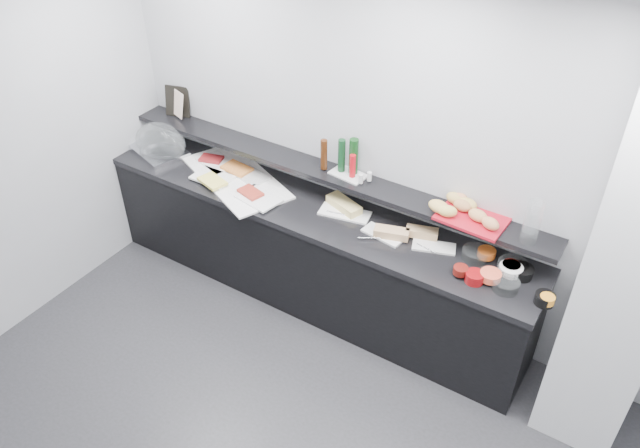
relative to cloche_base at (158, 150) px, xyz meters
The scene contains 57 objects.
back_wall 2.32m from the cloche_base, ahead, with size 5.00×0.02×2.70m, color #A8AAAF.
ceiling 3.34m from the cloche_base, 36.77° to the right, with size 5.00×5.00×0.00m, color white.
column 3.78m from the cloche_base, ahead, with size 0.50×0.50×2.70m, color white.
buffet_cabinet 1.64m from the cloche_base, ahead, with size 3.60×0.60×0.85m, color black.
counter_top 1.56m from the cloche_base, ahead, with size 3.62×0.62×0.05m, color black.
wall_shelf 1.58m from the cloche_base, ahead, with size 3.60×0.25×0.04m, color black.
cloche_base is the anchor object (origin of this frame).
cloche_dome 0.13m from the cloche_base, 11.51° to the right, with size 0.45×0.30×0.34m, color white.
linen_runner 0.83m from the cloche_base, ahead, with size 1.04×0.49×0.01m, color white.
platter_meat_a 0.58m from the cloche_base, 10.79° to the left, with size 0.33×0.22×0.01m, color white.
food_meat_a 0.52m from the cloche_base, 11.98° to the left, with size 0.19×0.12×0.02m, color maroon.
platter_salmon 0.94m from the cloche_base, ahead, with size 0.28×0.19×0.01m, color silver.
food_salmon 0.79m from the cloche_base, ahead, with size 0.24×0.15×0.02m, color orange.
platter_cheese 0.69m from the cloche_base, ahead, with size 0.32×0.21×0.01m, color white.
food_cheese 0.76m from the cloche_base, 11.56° to the right, with size 0.23×0.15×0.02m, color #FCE962.
platter_meat_b 1.19m from the cloche_base, ahead, with size 0.33×0.22×0.01m, color white.
food_meat_b 1.10m from the cloche_base, ahead, with size 0.19×0.12×0.02m, color maroon.
sandwich_plate_left 1.83m from the cloche_base, ahead, with size 0.38×0.16×0.01m, color white.
sandwich_food_left 1.80m from the cloche_base, ahead, with size 0.30×0.11×0.06m, color #E4CB77.
tongs_left 1.78m from the cloche_base, ahead, with size 0.01×0.01×0.16m, color silver.
sandwich_plate_mid 2.19m from the cloche_base, ahead, with size 0.31×0.13×0.01m, color white.
sandwich_food_mid 2.25m from the cloche_base, ahead, with size 0.25×0.09×0.06m, color tan.
tongs_mid 2.13m from the cloche_base, ahead, with size 0.01×0.01×0.16m, color silver.
sandwich_plate_right 2.56m from the cloche_base, ahead, with size 0.30×0.13×0.01m, color silver.
sandwich_food_right 2.43m from the cloche_base, ahead, with size 0.22×0.09×0.06m, color tan.
tongs_right 2.52m from the cloche_base, ahead, with size 0.01×0.01×0.16m, color silver.
bowl_glass_fruit 2.84m from the cloche_base, ahead, with size 0.18×0.18×0.07m, color white.
fill_glass_fruit 2.90m from the cloche_base, ahead, with size 0.12×0.12×0.05m, color #D25B1C.
bowl_black_jam 3.16m from the cloche_base, ahead, with size 0.15×0.15×0.07m, color black.
fill_black_jam 3.09m from the cloche_base, ahead, with size 0.12×0.12×0.05m, color #60140D.
bowl_glass_cream 3.09m from the cloche_base, ahead, with size 0.20×0.20×0.07m, color white.
fill_glass_cream 3.09m from the cloche_base, ahead, with size 0.16×0.16×0.05m, color white.
bowl_red_jam 2.92m from the cloche_base, ahead, with size 0.12×0.12×0.07m, color maroon.
fill_red_jam 2.82m from the cloche_base, ahead, with size 0.10×0.10×0.05m, color #5D120D.
bowl_glass_salmon 3.11m from the cloche_base, ahead, with size 0.17×0.17×0.07m, color white.
fill_glass_salmon 3.00m from the cloche_base, ahead, with size 0.14×0.14×0.05m, color #F25B3B.
bowl_black_fruit 3.36m from the cloche_base, ahead, with size 0.13×0.13×0.07m, color black.
fill_black_fruit 3.38m from the cloche_base, ahead, with size 0.09×0.09×0.05m, color orange.
framed_print 0.45m from the cloche_base, 80.17° to the left, with size 0.22×0.02×0.26m, color black.
print_art 0.44m from the cloche_base, 72.80° to the left, with size 0.19×0.00×0.22m, color beige.
condiment_tray 1.80m from the cloche_base, ahead, with size 0.27×0.17×0.01m, color silver.
bottle_green_a 1.76m from the cloche_base, ahead, with size 0.05×0.05×0.26m, color #0E361A.
bottle_brown 1.63m from the cloche_base, ahead, with size 0.05×0.05×0.24m, color #3C1C0B.
bottle_green_b 1.85m from the cloche_base, ahead, with size 0.07×0.07×0.28m, color #0E3613.
bottle_hot 1.85m from the cloche_base, ahead, with size 0.05×0.05×0.18m, color red.
shaker_salt 1.98m from the cloche_base, ahead, with size 0.03×0.03×0.07m, color silver.
shaker_pepper 1.93m from the cloche_base, ahead, with size 0.04×0.04×0.07m, color silver.
bread_tray 2.77m from the cloche_base, ahead, with size 0.45×0.31×0.02m, color #B31323.
bread_roll_nw 2.61m from the cloche_base, ahead, with size 0.12×0.08×0.08m, color tan.
bread_roll_n 2.64m from the cloche_base, ahead, with size 0.12×0.08×0.08m, color #D38250.
bread_roll_ne 2.71m from the cloche_base, ahead, with size 0.14×0.09×0.08m, color tan.
bread_roll_sw 2.55m from the cloche_base, ahead, with size 0.16×0.10×0.08m, color tan.
bread_roll_s 2.62m from the cloche_base, ahead, with size 0.13×0.08×0.08m, color gold.
bread_roll_se 2.91m from the cloche_base, ahead, with size 0.13×0.08×0.08m, color #C17949.
bread_roll_midw 2.69m from the cloche_base, ahead, with size 0.13×0.08×0.08m, color #AD7342.
bread_roll_mide 2.81m from the cloche_base, ahead, with size 0.14×0.09×0.08m, color #C2834A.
carafe 3.16m from the cloche_base, ahead, with size 0.11×0.11×0.30m, color white.
Camera 1 is at (1.43, -1.51, 3.64)m, focal length 35.00 mm.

